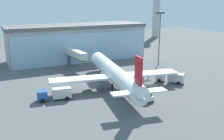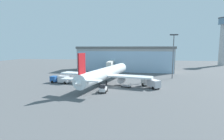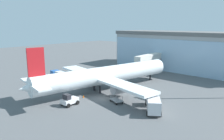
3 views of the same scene
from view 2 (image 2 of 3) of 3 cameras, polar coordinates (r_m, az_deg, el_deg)
ground at (r=55.29m, az=0.56°, el=-5.65°), size 240.00×240.00×0.00m
terminal_building at (r=94.75m, az=4.30°, el=3.74°), size 50.73×16.68×12.91m
jet_bridge at (r=82.72m, az=-0.40°, el=2.00°), size 2.81×14.66×6.07m
control_tower at (r=142.48m, az=32.57°, el=9.05°), size 7.75×7.75×32.40m
apron_light_mast at (r=73.54m, az=19.37°, el=5.47°), size 3.20×0.40×17.62m
airplane at (r=60.10m, az=-2.14°, el=-1.13°), size 32.38×39.08×11.04m
catering_truck at (r=63.80m, az=-16.36°, el=-2.84°), size 7.58×3.59×2.65m
fuel_truck at (r=55.93m, az=12.63°, el=-4.14°), size 5.99×7.24×2.65m
baggage_cart at (r=55.10m, az=4.65°, el=-5.18°), size 3.17×2.41×1.50m
pushback_tug at (r=49.02m, az=-2.96°, el=-6.19°), size 2.24×3.25×2.30m
safety_cone_nose at (r=53.94m, az=-3.28°, el=-5.69°), size 0.36×0.36×0.55m
safety_cone_wingtip at (r=59.24m, az=10.70°, el=-4.62°), size 0.36×0.36×0.55m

